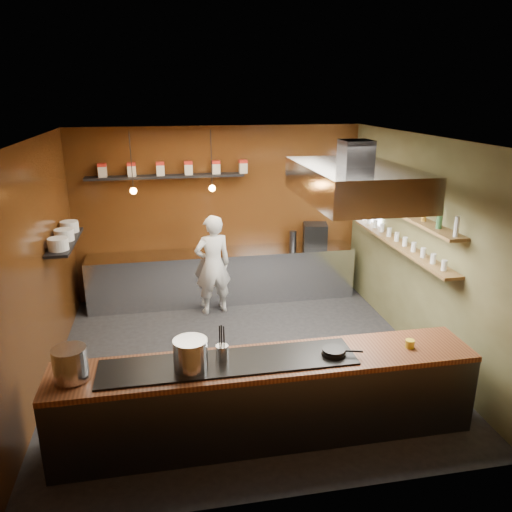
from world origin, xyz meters
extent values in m
plane|color=black|center=(0.00, 0.00, 0.00)|extent=(5.00, 5.00, 0.00)
plane|color=#37140A|center=(0.00, 2.50, 1.50)|extent=(5.00, 0.00, 5.00)
plane|color=#37140A|center=(-2.50, 0.00, 1.50)|extent=(0.00, 5.00, 5.00)
plane|color=#4E4B2C|center=(2.50, 0.00, 1.50)|extent=(0.00, 5.00, 5.00)
plane|color=silver|center=(0.00, 0.00, 3.00)|extent=(5.00, 5.00, 0.00)
plane|color=white|center=(2.45, 1.70, 1.90)|extent=(0.00, 1.00, 1.00)
cube|color=silver|center=(0.00, 2.17, 0.45)|extent=(4.60, 0.65, 0.90)
cube|color=#38383D|center=(0.00, -1.60, 0.43)|extent=(4.40, 0.70, 0.86)
cube|color=brown|center=(0.00, -1.60, 0.89)|extent=(4.40, 0.72, 0.06)
cube|color=black|center=(-0.40, -1.60, 0.93)|extent=(2.60, 0.55, 0.02)
cube|color=black|center=(-0.90, 2.36, 2.20)|extent=(2.60, 0.26, 0.04)
cube|color=black|center=(-2.34, 1.00, 1.55)|extent=(0.30, 1.40, 0.04)
cube|color=brown|center=(2.34, 0.30, 1.92)|extent=(0.26, 2.80, 0.04)
cube|color=brown|center=(2.34, 0.30, 1.45)|extent=(0.26, 2.80, 0.04)
cube|color=#38383D|center=(1.30, -0.40, 2.85)|extent=(0.35, 0.35, 0.30)
cube|color=silver|center=(1.30, -0.40, 2.50)|extent=(1.20, 2.00, 0.40)
cube|color=white|center=(1.30, -0.40, 2.29)|extent=(1.00, 1.80, 0.02)
cylinder|color=black|center=(-1.40, 1.70, 2.55)|extent=(0.01, 0.01, 0.90)
sphere|color=orange|center=(-1.40, 1.70, 2.10)|extent=(0.10, 0.10, 0.10)
cylinder|color=black|center=(-0.20, 1.70, 2.55)|extent=(0.01, 0.01, 0.90)
sphere|color=orange|center=(-0.20, 1.70, 2.10)|extent=(0.10, 0.10, 0.10)
cube|color=beige|center=(-1.90, 2.36, 2.31)|extent=(0.13, 0.13, 0.17)
cube|color=red|center=(-1.90, 2.36, 2.42)|extent=(0.13, 0.13, 0.05)
cube|color=beige|center=(-1.44, 2.36, 2.31)|extent=(0.13, 0.13, 0.17)
cube|color=red|center=(-1.44, 2.36, 2.42)|extent=(0.13, 0.13, 0.05)
cube|color=beige|center=(-0.98, 2.36, 2.31)|extent=(0.13, 0.13, 0.17)
cube|color=red|center=(-0.98, 2.36, 2.42)|extent=(0.13, 0.13, 0.05)
cube|color=beige|center=(-0.52, 2.36, 2.31)|extent=(0.13, 0.13, 0.17)
cube|color=red|center=(-0.52, 2.36, 2.42)|extent=(0.14, 0.13, 0.05)
cube|color=beige|center=(-0.06, 2.36, 2.31)|extent=(0.13, 0.13, 0.17)
cube|color=red|center=(-0.06, 2.36, 2.42)|extent=(0.14, 0.13, 0.05)
cube|color=beige|center=(0.40, 2.36, 2.31)|extent=(0.13, 0.13, 0.17)
cube|color=red|center=(0.40, 2.36, 2.42)|extent=(0.14, 0.13, 0.05)
cylinder|color=silver|center=(-2.34, 0.55, 1.65)|extent=(0.26, 0.26, 0.16)
cylinder|color=silver|center=(-2.34, 1.00, 1.65)|extent=(0.26, 0.26, 0.16)
cylinder|color=silver|center=(-2.34, 1.45, 1.65)|extent=(0.26, 0.26, 0.16)
cylinder|color=silver|center=(2.34, -1.00, 2.06)|extent=(0.06, 0.06, 0.24)
cylinder|color=#2D5933|center=(2.34, -0.63, 2.06)|extent=(0.06, 0.06, 0.24)
cylinder|color=#8C601E|center=(2.34, -0.26, 2.06)|extent=(0.06, 0.06, 0.24)
cylinder|color=silver|center=(2.34, 0.11, 2.06)|extent=(0.06, 0.06, 0.24)
cylinder|color=#2D5933|center=(2.34, 0.49, 2.06)|extent=(0.06, 0.06, 0.24)
cylinder|color=#8C601E|center=(2.34, 0.86, 2.06)|extent=(0.06, 0.06, 0.24)
cylinder|color=silver|center=(2.34, 1.23, 2.06)|extent=(0.06, 0.06, 0.24)
cylinder|color=#2D5933|center=(2.34, 1.60, 2.06)|extent=(0.06, 0.06, 0.24)
cylinder|color=silver|center=(2.34, -0.85, 1.53)|extent=(0.07, 0.07, 0.13)
cylinder|color=silver|center=(2.34, -0.59, 1.53)|extent=(0.07, 0.07, 0.13)
cylinder|color=silver|center=(2.34, -0.34, 1.53)|extent=(0.07, 0.07, 0.13)
cylinder|color=silver|center=(2.34, -0.08, 1.53)|extent=(0.07, 0.07, 0.13)
cylinder|color=silver|center=(2.34, 0.17, 1.53)|extent=(0.07, 0.07, 0.13)
cylinder|color=silver|center=(2.34, 0.43, 1.53)|extent=(0.07, 0.07, 0.13)
cylinder|color=silver|center=(2.34, 0.68, 1.53)|extent=(0.07, 0.07, 0.13)
cylinder|color=silver|center=(2.34, 0.94, 1.53)|extent=(0.07, 0.07, 0.13)
cylinder|color=silver|center=(2.34, 1.19, 1.53)|extent=(0.07, 0.07, 0.13)
cylinder|color=silver|center=(2.34, 1.45, 1.53)|extent=(0.07, 0.07, 0.13)
cylinder|color=silver|center=(-1.91, -1.63, 1.10)|extent=(0.38, 0.38, 0.32)
cylinder|color=silver|center=(-0.78, -1.67, 1.10)|extent=(0.43, 0.43, 0.32)
cylinder|color=silver|center=(-0.46, -1.56, 1.02)|extent=(0.16, 0.16, 0.16)
cylinder|color=black|center=(0.69, -1.66, 0.96)|extent=(0.26, 0.26, 0.03)
cylinder|color=black|center=(0.69, -1.66, 0.99)|extent=(0.24, 0.24, 0.03)
cylinder|color=black|center=(0.89, -1.71, 0.99)|extent=(0.18, 0.07, 0.02)
cylinder|color=gold|center=(1.55, -1.63, 0.96)|extent=(0.10, 0.10, 0.09)
cube|color=black|center=(1.67, 2.19, 1.10)|extent=(0.48, 0.46, 0.41)
imported|color=white|center=(-0.22, 1.69, 0.84)|extent=(0.68, 0.52, 1.67)
camera|label=1|loc=(-0.96, -6.03, 3.53)|focal=35.00mm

